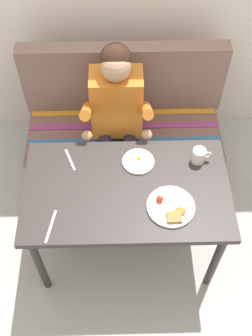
% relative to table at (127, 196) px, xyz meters
% --- Properties ---
extents(ground_plane, '(8.00, 8.00, 0.00)m').
position_rel_table_xyz_m(ground_plane, '(0.00, 0.00, -0.65)').
color(ground_plane, '#AAAAA5').
extents(table, '(1.20, 0.70, 0.73)m').
position_rel_table_xyz_m(table, '(0.00, 0.00, 0.00)').
color(table, '#2F2927').
rests_on(table, ground).
extents(couch, '(1.44, 0.56, 1.00)m').
position_rel_table_xyz_m(couch, '(0.00, 0.76, -0.32)').
color(couch, '#7B5E54').
rests_on(couch, ground).
extents(person, '(0.45, 0.61, 1.21)m').
position_rel_table_xyz_m(person, '(-0.05, 0.59, 0.09)').
color(person, orange).
rests_on(person, ground).
extents(plate_breakfast, '(0.27, 0.27, 0.05)m').
position_rel_table_xyz_m(plate_breakfast, '(0.24, -0.14, 0.09)').
color(plate_breakfast, white).
rests_on(plate_breakfast, table).
extents(plate_eggs, '(0.19, 0.19, 0.04)m').
position_rel_table_xyz_m(plate_eggs, '(0.07, 0.18, 0.09)').
color(plate_eggs, white).
rests_on(plate_eggs, table).
extents(coffee_mug, '(0.12, 0.08, 0.10)m').
position_rel_table_xyz_m(coffee_mug, '(0.44, 0.19, 0.13)').
color(coffee_mug, white).
rests_on(coffee_mug, table).
extents(fork, '(0.08, 0.16, 0.00)m').
position_rel_table_xyz_m(fork, '(-0.34, 0.21, 0.08)').
color(fork, silver).
rests_on(fork, table).
extents(knife, '(0.05, 0.20, 0.00)m').
position_rel_table_xyz_m(knife, '(-0.42, -0.24, 0.08)').
color(knife, silver).
rests_on(knife, table).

